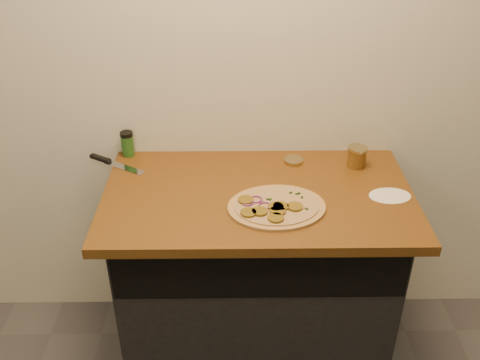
{
  "coord_description": "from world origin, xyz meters",
  "views": [
    {
      "loc": [
        -0.09,
        -0.32,
        2.02
      ],
      "look_at": [
        -0.07,
        1.43,
        0.95
      ],
      "focal_mm": 40.0,
      "sensor_mm": 36.0,
      "label": 1
    }
  ],
  "objects_px": {
    "salsa_jar": "(357,157)",
    "pizza": "(276,207)",
    "spice_shaker": "(127,144)",
    "chefs_knife": "(112,163)"
  },
  "relations": [
    {
      "from": "pizza",
      "to": "salsa_jar",
      "type": "xyz_separation_m",
      "value": [
        0.36,
        0.31,
        0.04
      ]
    },
    {
      "from": "chefs_knife",
      "to": "spice_shaker",
      "type": "relative_size",
      "value": 2.34
    },
    {
      "from": "salsa_jar",
      "to": "pizza",
      "type": "bearing_deg",
      "value": -138.92
    },
    {
      "from": "pizza",
      "to": "chefs_knife",
      "type": "relative_size",
      "value": 1.53
    },
    {
      "from": "pizza",
      "to": "chefs_knife",
      "type": "height_order",
      "value": "pizza"
    },
    {
      "from": "pizza",
      "to": "salsa_jar",
      "type": "height_order",
      "value": "salsa_jar"
    },
    {
      "from": "chefs_knife",
      "to": "spice_shaker",
      "type": "height_order",
      "value": "spice_shaker"
    },
    {
      "from": "spice_shaker",
      "to": "chefs_knife",
      "type": "bearing_deg",
      "value": -127.91
    },
    {
      "from": "salsa_jar",
      "to": "spice_shaker",
      "type": "bearing_deg",
      "value": 173.72
    },
    {
      "from": "salsa_jar",
      "to": "chefs_knife",
      "type": "bearing_deg",
      "value": 178.34
    }
  ]
}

